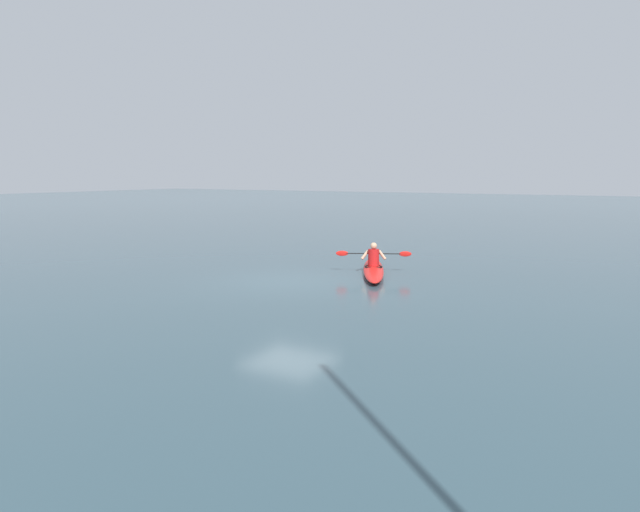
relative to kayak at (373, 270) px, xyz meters
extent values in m
plane|color=#334C56|center=(1.59, 2.49, -0.13)|extent=(160.00, 160.00, 0.00)
ellipsoid|color=red|center=(0.00, 0.00, 0.00)|extent=(2.67, 4.61, 0.25)
torus|color=black|center=(-0.02, 0.04, 0.10)|extent=(0.77, 0.77, 0.04)
cylinder|color=black|center=(0.63, -1.30, 0.11)|extent=(0.18, 0.18, 0.02)
cylinder|color=red|center=(0.01, -0.02, 0.39)|extent=(0.35, 0.35, 0.53)
sphere|color=tan|center=(0.01, -0.02, 0.76)|extent=(0.21, 0.21, 0.21)
cylinder|color=black|center=(0.10, -0.20, 0.49)|extent=(1.84, 0.91, 0.03)
ellipsoid|color=red|center=(1.01, 0.24, 0.49)|extent=(0.38, 0.21, 0.17)
ellipsoid|color=red|center=(-0.82, -0.64, 0.49)|extent=(0.38, 0.21, 0.17)
cylinder|color=tan|center=(0.29, 0.03, 0.46)|extent=(0.24, 0.28, 0.34)
cylinder|color=tan|center=(-0.20, -0.21, 0.46)|extent=(0.32, 0.15, 0.34)
camera|label=1|loc=(-8.09, 17.40, 3.05)|focal=34.07mm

